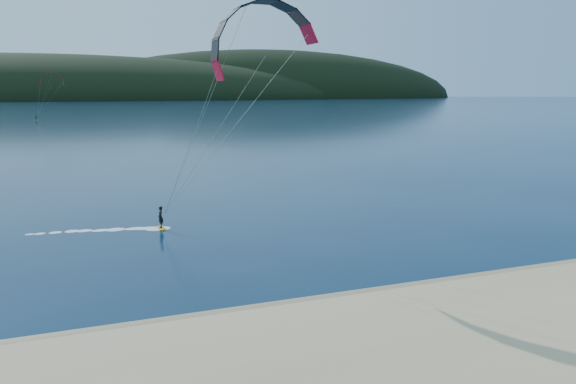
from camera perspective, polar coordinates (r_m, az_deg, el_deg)
The scene contains 5 objects.
ground at distance 23.93m, azimuth 2.00°, elevation -16.55°, with size 1800.00×1800.00×0.00m, color #071C36.
wet_sand at distance 27.73m, azimuth -1.65°, elevation -12.49°, with size 220.00×2.50×0.10m.
headland at distance 765.07m, azimuth -20.13°, elevation 9.10°, with size 1200.00×310.00×140.00m.
kitesurfer_near at distance 39.94m, azimuth -3.00°, elevation 13.38°, with size 22.02×8.51×16.70m.
kitesurfer_far at distance 221.53m, azimuth -23.46°, elevation 10.35°, with size 11.35×6.12×15.88m.
Camera 1 is at (-8.22, -19.66, 10.90)m, focal length 34.01 mm.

